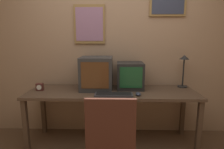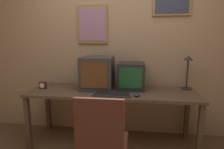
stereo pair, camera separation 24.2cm
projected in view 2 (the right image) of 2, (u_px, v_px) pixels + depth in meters
The scene contains 8 objects.
wall_back at pixel (116, 47), 2.76m from camera, with size 8.00×0.08×2.60m.
desk at pixel (112, 96), 2.48m from camera, with size 2.19×0.66×0.75m.
monitor_left at pixel (97, 73), 2.53m from camera, with size 0.42×0.41×0.44m.
monitor_right at pixel (131, 76), 2.54m from camera, with size 0.35×0.36×0.36m.
keyboard_main at pixel (112, 95), 2.26m from camera, with size 0.46×0.17×0.03m.
mouse_near_keyboard at pixel (137, 95), 2.23m from camera, with size 0.07×0.10×0.04m.
desk_clock at pixel (43, 85), 2.56m from camera, with size 0.09×0.06×0.10m.
desk_lamp at pixel (188, 66), 2.49m from camera, with size 0.13×0.13×0.45m.
Camera 2 is at (0.30, -1.27, 1.43)m, focal length 30.00 mm.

